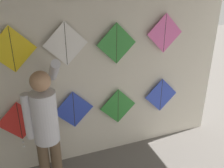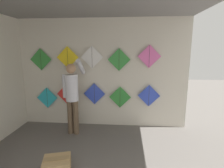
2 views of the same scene
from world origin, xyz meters
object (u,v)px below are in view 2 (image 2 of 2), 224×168
kite_0 (47,98)px  kite_5 (41,59)px  kite_1 (67,95)px  kite_3 (120,97)px  kite_8 (119,60)px  kite_7 (92,57)px  kite_2 (94,94)px  shopkeeper (72,93)px  kite_9 (149,56)px  kite_6 (68,57)px  kite_4 (149,96)px  cardboard_box (57,165)px

kite_0 → kite_5: kite_5 is taller
kite_1 → kite_3: (1.41, 0.00, -0.03)m
kite_5 → kite_8: 2.04m
kite_7 → kite_8: 0.69m
kite_3 → kite_8: kite_8 is taller
kite_1 → kite_2: bearing=0.1°
kite_0 → kite_7: size_ratio=1.00×
kite_3 → kite_5: size_ratio=1.00×
shopkeeper → kite_5: size_ratio=3.19×
kite_9 → kite_3: bearing=180.0°
kite_3 → kite_6: size_ratio=1.00×
kite_2 → kite_0: bearing=180.0°
kite_0 → kite_4: 2.72m
kite_2 → kite_7: size_ratio=1.00×
shopkeeper → kite_9: kite_9 is taller
kite_6 → kite_7: bearing=0.0°
kite_6 → kite_9: bearing=0.0°
cardboard_box → kite_9: (1.69, 1.88, 1.74)m
kite_4 → kite_8: size_ratio=1.00×
kite_0 → kite_8: 2.20m
kite_1 → kite_8: (1.38, 0.00, 0.94)m
kite_8 → kite_7: bearing=180.0°
kite_9 → kite_8: bearing=180.0°
shopkeeper → kite_6: kite_6 is taller
kite_5 → kite_2: bearing=0.0°
kite_8 → kite_4: bearing=0.0°
cardboard_box → kite_9: kite_9 is taller
cardboard_box → kite_0: kite_0 is taller
kite_6 → kite_2: bearing=0.0°
shopkeeper → kite_3: 1.24m
kite_3 → kite_7: 1.26m
kite_3 → kite_6: (-1.35, 0.00, 1.03)m
kite_4 → kite_3: bearing=180.0°
kite_7 → kite_5: bearing=180.0°
kite_1 → kite_6: kite_6 is taller
shopkeeper → cardboard_box: bearing=-76.0°
kite_1 → cardboard_box: bearing=-77.0°
kite_1 → kite_2: size_ratio=1.24×
kite_8 → kite_5: bearing=180.0°
kite_1 → kite_6: (0.06, 0.00, 1.00)m
kite_7 → kite_2: bearing=0.0°
kite_2 → kite_9: bearing=0.0°
kite_1 → kite_3: 1.41m
kite_5 → kite_7: kite_7 is taller
kite_7 → kite_4: bearing=0.0°
kite_9 → kite_1: bearing=-180.0°
kite_2 → kite_9: kite_9 is taller
shopkeeper → kite_6: size_ratio=3.19×
kite_0 → kite_1: kite_1 is taller
shopkeeper → kite_9: (1.82, 0.50, 0.83)m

